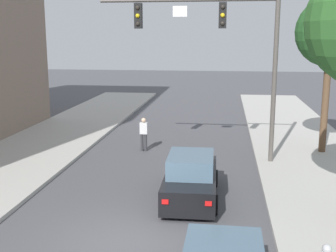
{
  "coord_description": "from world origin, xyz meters",
  "views": [
    {
      "loc": [
        2.56,
        -10.58,
        5.46
      ],
      "look_at": [
        0.36,
        5.93,
        2.0
      ],
      "focal_mm": 46.05,
      "sensor_mm": 36.0,
      "label": 1
    }
  ],
  "objects_px": {
    "pedestrian_crossing_road": "(144,133)",
    "street_tree_second": "(331,33)",
    "traffic_signal_mast": "(224,39)",
    "car_lead_black": "(191,179)"
  },
  "relations": [
    {
      "from": "pedestrian_crossing_road",
      "to": "street_tree_second",
      "type": "distance_m",
      "value": 9.69
    },
    {
      "from": "traffic_signal_mast",
      "to": "car_lead_black",
      "type": "relative_size",
      "value": 1.76
    },
    {
      "from": "traffic_signal_mast",
      "to": "pedestrian_crossing_road",
      "type": "height_order",
      "value": "traffic_signal_mast"
    },
    {
      "from": "street_tree_second",
      "to": "car_lead_black",
      "type": "bearing_deg",
      "value": -131.18
    },
    {
      "from": "traffic_signal_mast",
      "to": "pedestrian_crossing_road",
      "type": "bearing_deg",
      "value": 158.43
    },
    {
      "from": "traffic_signal_mast",
      "to": "street_tree_second",
      "type": "distance_m",
      "value": 5.12
    },
    {
      "from": "pedestrian_crossing_road",
      "to": "street_tree_second",
      "type": "relative_size",
      "value": 0.23
    },
    {
      "from": "traffic_signal_mast",
      "to": "car_lead_black",
      "type": "distance_m",
      "value": 6.57
    },
    {
      "from": "pedestrian_crossing_road",
      "to": "street_tree_second",
      "type": "bearing_deg",
      "value": 3.28
    },
    {
      "from": "pedestrian_crossing_road",
      "to": "street_tree_second",
      "type": "height_order",
      "value": "street_tree_second"
    }
  ]
}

